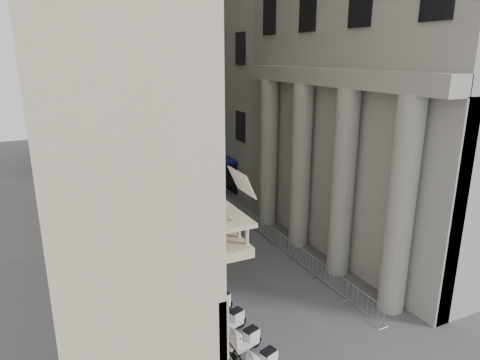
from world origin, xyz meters
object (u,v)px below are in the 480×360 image
Objects in this scene: street_lamp at (133,161)px; pedestrian_a at (204,187)px; info_kiosk at (148,210)px; security_tent at (150,196)px; pedestrian_b at (201,180)px.

pedestrian_a is at bearing -3.52° from street_lamp.
info_kiosk is (0.51, -1.65, -3.26)m from street_lamp.
security_tent is 2.04m from info_kiosk.
security_tent reaches higher than pedestrian_b.
pedestrian_a is at bearing 41.69° from security_tent.
info_kiosk is at bearing 37.64° from pedestrian_a.
street_lamp reaches higher than pedestrian_b.
security_tent is at bearing 45.78° from pedestrian_a.
pedestrian_b is at bearing 10.08° from street_lamp.
info_kiosk is 6.77m from pedestrian_a.
pedestrian_a is at bearing 42.59° from info_kiosk.
pedestrian_b is at bearing 52.66° from info_kiosk.
pedestrian_a is at bearing 115.93° from pedestrian_b.
street_lamp is at bearing 72.48° from pedestrian_b.
street_lamp reaches higher than security_tent.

